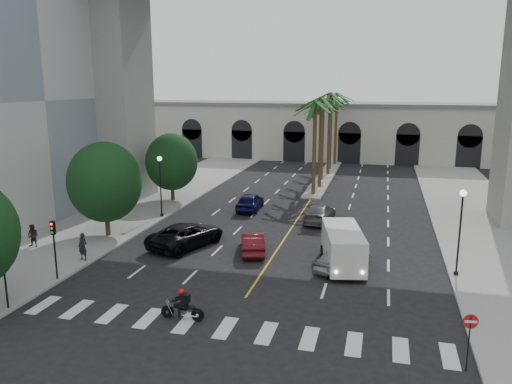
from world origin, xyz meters
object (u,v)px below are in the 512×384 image
motorcycle_rider (184,306)px  cargo_van (343,247)px  car_d (319,213)px  car_c (186,235)px  car_e (250,201)px  do_not_enter_sign (470,330)px  lamp_post_left_far (160,181)px  lamp_post_right (460,225)px  pedestrian_a (83,247)px  car_b (253,243)px  car_a (343,257)px  pedestrian_b (33,236)px  traffic_signal_near (3,264)px  traffic_signal_far (54,240)px

motorcycle_rider → cargo_van: size_ratio=0.37×
motorcycle_rider → car_d: size_ratio=0.43×
car_c → car_e: 11.25m
motorcycle_rider → do_not_enter_sign: 12.85m
lamp_post_left_far → cargo_van: 18.09m
lamp_post_right → pedestrian_a: size_ratio=2.99×
car_b → car_e: size_ratio=0.91×
car_a → car_d: car_a is taller
car_d → pedestrian_b: (-18.43, -12.04, 0.20)m
car_c → pedestrian_a: size_ratio=3.38×
lamp_post_right → traffic_signal_near: bearing=-155.2°
traffic_signal_near → traffic_signal_far: (0.00, 4.00, 0.00)m
lamp_post_left_far → cargo_van: bearing=-26.7°
motorcycle_rider → pedestrian_b: bearing=151.8°
lamp_post_right → car_d: size_ratio=1.03×
car_d → pedestrian_b: 22.02m
cargo_van → pedestrian_b: (-21.21, -1.77, -0.41)m
lamp_post_right → car_b: bearing=174.5°
car_c → pedestrian_a: 7.03m
cargo_van → do_not_enter_sign: (5.82, -10.47, 0.43)m
car_a → car_d: 10.96m
lamp_post_left_far → pedestrian_a: size_ratio=2.99×
car_e → pedestrian_a: pedestrian_a is taller
car_a → cargo_van: 0.66m
lamp_post_left_far → motorcycle_rider: bearing=-61.9°
motorcycle_rider → car_a: motorcycle_rider is taller
car_a → car_d: bearing=-50.2°
motorcycle_rider → car_c: size_ratio=0.37×
car_e → car_d: bearing=158.4°
lamp_post_right → pedestrian_a: bearing=-171.8°
car_e → pedestrian_b: size_ratio=2.94×
car_c → car_d: size_ratio=1.16×
lamp_post_right → traffic_signal_far: bearing=-164.0°
car_d → do_not_enter_sign: bearing=115.7°
lamp_post_left_far → car_c: bearing=-53.0°
pedestrian_a → do_not_enter_sign: bearing=-10.0°
motorcycle_rider → car_a: 11.24m
car_b → pedestrian_a: size_ratio=2.41×
car_c → car_d: car_c is taller
lamp_post_right → motorcycle_rider: 16.64m
lamp_post_left_far → car_d: bearing=9.4°
traffic_signal_far → car_a: (16.05, 6.12, -1.72)m
car_d → lamp_post_left_far: bearing=12.5°
car_d → car_e: bearing=-16.0°
lamp_post_right → do_not_enter_sign: 10.67m
lamp_post_right → pedestrian_b: lamp_post_right is taller
pedestrian_b → do_not_enter_sign: bearing=-20.1°
lamp_post_right → car_c: 18.01m
car_a → lamp_post_right: bearing=-152.0°
traffic_signal_near → cargo_van: 19.12m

